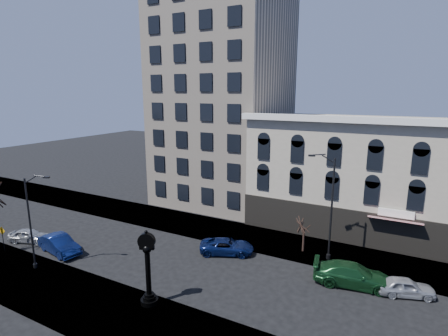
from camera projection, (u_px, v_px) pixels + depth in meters
The scene contains 15 objects.
ground at pixel (182, 264), 30.43m from camera, with size 160.00×160.00×0.00m, color black.
sidewalk_far at pixel (225, 232), 37.31m from camera, with size 160.00×6.00×0.12m, color gray.
sidewalk_near at pixel (114, 313), 23.52m from camera, with size 160.00×6.00×0.12m, color gray.
cream_tower at pixel (223, 55), 45.39m from camera, with size 15.90×15.40×42.50m.
victorian_row at pixel (359, 175), 37.31m from camera, with size 22.60×11.19×12.50m.
street_clock at pixel (148, 271), 24.06m from camera, with size 1.24×1.24×5.46m.
street_lamp_near at pixel (34, 197), 28.14m from camera, with size 2.03×0.98×8.25m.
street_lamp_far at pixel (325, 179), 29.69m from camera, with size 2.45×0.91×9.65m.
bare_tree_far at pixel (304, 223), 32.07m from camera, with size 2.14×2.14×3.67m.
warning_sign at pixel (2, 234), 32.18m from camera, with size 0.80×0.09×2.45m.
car_near_a at pixel (29, 236), 34.77m from camera, with size 1.57×3.90×1.33m, color #A5A8AD.
car_near_b at pixel (59, 244), 32.37m from camera, with size 1.74×5.00×1.65m, color #0C194C.
car_far_a at pixel (227, 246), 32.28m from camera, with size 2.28×4.95×1.38m, color #0C194C.
car_far_b at pixel (353, 275), 26.93m from camera, with size 2.41×5.92×1.72m, color #143F1E.
car_far_c at pixel (406, 287), 25.58m from camera, with size 1.61×4.00×1.36m, color #A5A8AD.
Camera 1 is at (16.39, -22.92, 14.67)m, focal length 28.00 mm.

